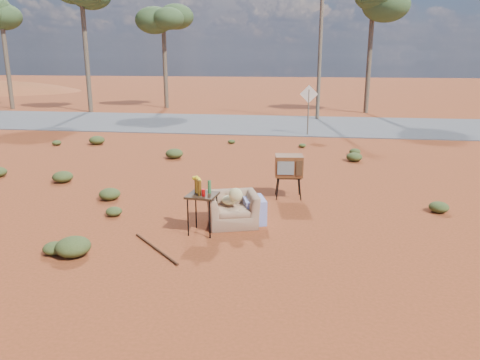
# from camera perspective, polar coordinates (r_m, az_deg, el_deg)

# --- Properties ---
(ground) EXTENTS (140.00, 140.00, 0.00)m
(ground) POSITION_cam_1_polar(r_m,az_deg,el_deg) (9.51, -1.41, -6.14)
(ground) COLOR #94391D
(ground) RESTS_ON ground
(highway) EXTENTS (140.00, 7.00, 0.04)m
(highway) POSITION_cam_1_polar(r_m,az_deg,el_deg) (24.04, 4.66, 6.76)
(highway) COLOR #565659
(highway) RESTS_ON ground
(armchair) EXTENTS (1.32, 1.09, 0.90)m
(armchair) POSITION_cam_1_polar(r_m,az_deg,el_deg) (9.72, -0.45, -3.04)
(armchair) COLOR #8D684D
(armchair) RESTS_ON ground
(tv_unit) EXTENTS (0.72, 0.60, 1.07)m
(tv_unit) POSITION_cam_1_polar(r_m,az_deg,el_deg) (11.50, 5.98, 1.66)
(tv_unit) COLOR black
(tv_unit) RESTS_ON ground
(side_table) EXTENTS (0.62, 0.62, 1.12)m
(side_table) POSITION_cam_1_polar(r_m,az_deg,el_deg) (9.18, -4.78, -1.51)
(side_table) COLOR #332112
(side_table) RESTS_ON ground
(rusty_bar) EXTENTS (1.19, 1.24, 0.04)m
(rusty_bar) POSITION_cam_1_polar(r_m,az_deg,el_deg) (8.74, -10.23, -8.21)
(rusty_bar) COLOR #4A2613
(rusty_bar) RESTS_ON ground
(road_sign) EXTENTS (0.78, 0.06, 2.19)m
(road_sign) POSITION_cam_1_polar(r_m,az_deg,el_deg) (20.83, 8.37, 9.50)
(road_sign) COLOR brown
(road_sign) RESTS_ON ground
(eucalyptus_far_left) EXTENTS (3.20, 3.20, 7.10)m
(eucalyptus_far_left) POSITION_cam_1_polar(r_m,az_deg,el_deg) (34.84, -27.13, 17.53)
(eucalyptus_far_left) COLOR brown
(eucalyptus_far_left) RESTS_ON ground
(eucalyptus_near_left) EXTENTS (3.20, 3.20, 6.60)m
(eucalyptus_near_left) POSITION_cam_1_polar(r_m,az_deg,el_deg) (32.25, -9.33, 18.36)
(eucalyptus_near_left) COLOR brown
(eucalyptus_near_left) RESTS_ON ground
(eucalyptus_center) EXTENTS (3.20, 3.20, 7.60)m
(eucalyptus_center) POSITION_cam_1_polar(r_m,az_deg,el_deg) (30.10, 15.93, 20.14)
(eucalyptus_center) COLOR brown
(eucalyptus_center) RESTS_ON ground
(utility_pole_center) EXTENTS (1.40, 0.20, 8.00)m
(utility_pole_center) POSITION_cam_1_polar(r_m,az_deg,el_deg) (26.26, 9.78, 16.32)
(utility_pole_center) COLOR brown
(utility_pole_center) RESTS_ON ground
(scrub_patch) EXTENTS (17.49, 8.07, 0.33)m
(scrub_patch) POSITION_cam_1_polar(r_m,az_deg,el_deg) (13.76, -1.71, 1.14)
(scrub_patch) COLOR #414E22
(scrub_patch) RESTS_ON ground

